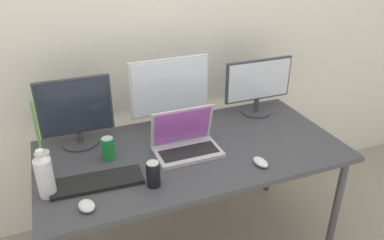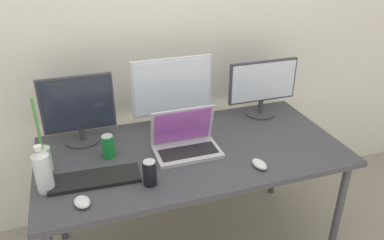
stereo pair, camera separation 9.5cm
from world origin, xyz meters
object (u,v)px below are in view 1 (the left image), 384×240
Objects in this scene: monitor_left at (76,112)px; bamboo_vase at (43,161)px; laptop_silver at (186,142)px; soda_can_near_keyboard at (108,149)px; work_desk at (192,158)px; mouse_by_keyboard at (87,206)px; monitor_right at (258,84)px; monitor_center at (170,92)px; water_bottle at (45,175)px; mouse_by_laptop at (261,162)px; keyboard_main at (97,182)px; soda_can_by_laptop at (153,174)px.

monitor_left is 0.34m from bamboo_vase.
laptop_silver is 2.78× the size of soda_can_near_keyboard.
work_desk is 18.22× the size of mouse_by_keyboard.
soda_can_near_keyboard is at bearing 171.07° from work_desk.
monitor_right is at bearing 10.31° from mouse_by_keyboard.
bamboo_vase is at bearing 176.76° from laptop_silver.
monitor_right is at bearing 10.14° from bamboo_vase.
monitor_right is 1.04m from soda_can_near_keyboard.
laptop_silver is at bearing -155.24° from monitor_right.
work_desk is at bearing 2.49° from laptop_silver.
monitor_center is 2.00× the size of water_bottle.
work_desk is 0.46m from soda_can_near_keyboard.
bamboo_vase is at bearing -161.54° from monitor_center.
monitor_left is 0.87× the size of monitor_right.
laptop_silver is at bearing 132.56° from mouse_by_laptop.
water_bottle is at bearing -175.82° from keyboard_main.
keyboard_main is at bearing -141.08° from monitor_center.
monitor_center reaches higher than work_desk.
soda_can_near_keyboard is at bearing 50.25° from mouse_by_keyboard.
monitor_center is (-0.03, 0.28, 0.29)m from work_desk.
soda_can_by_laptop is (-0.26, -0.52, -0.17)m from monitor_center.
monitor_left reaches higher than mouse_by_keyboard.
soda_can_by_laptop is at bearing -20.95° from keyboard_main.
laptop_silver and water_bottle have the same top height.
work_desk is 0.68m from monitor_left.
mouse_by_laptop is (0.80, -0.15, 0.01)m from keyboard_main.
mouse_by_laptop is (0.30, -0.56, -0.22)m from monitor_center.
monitor_left is 0.99× the size of bamboo_vase.
mouse_by_laptop is 0.26× the size of bamboo_vase.
monitor_right is at bearing 23.27° from keyboard_main.
water_bottle reaches higher than keyboard_main.
monitor_left is at bearing 153.13° from work_desk.
laptop_silver is 0.88× the size of bamboo_vase.
laptop_silver is 0.51m from keyboard_main.
keyboard_main is at bearing -36.59° from bamboo_vase.
water_bottle is at bearing -88.81° from bamboo_vase.
laptop_silver reaches higher than soda_can_by_laptop.
monitor_left reaches higher than water_bottle.
monitor_center reaches higher than water_bottle.
work_desk is 0.55m from keyboard_main.
soda_can_by_laptop is (0.28, -0.52, -0.14)m from monitor_left.
monitor_center is 1.36× the size of laptop_silver.
mouse_by_keyboard is at bearing -135.08° from monitor_center.
monitor_center reaches higher than monitor_right.
work_desk is at bearing -26.87° from monitor_left.
monitor_center is 0.59m from monitor_right.
monitor_right reaches higher than soda_can_by_laptop.
monitor_left is 0.61m from soda_can_by_laptop.
mouse_by_keyboard is 0.72× the size of soda_can_by_laptop.
mouse_by_keyboard is 0.88m from mouse_by_laptop.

